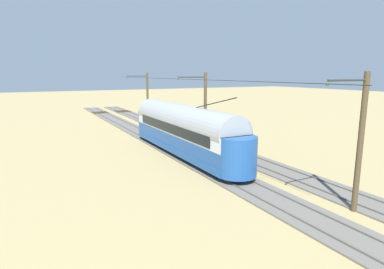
{
  "coord_description": "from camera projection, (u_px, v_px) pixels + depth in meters",
  "views": [
    {
      "loc": [
        13.69,
        26.3,
        6.87
      ],
      "look_at": [
        1.99,
        4.04,
        2.05
      ],
      "focal_mm": 29.75,
      "sensor_mm": 36.0,
      "label": 1
    }
  ],
  "objects": [
    {
      "name": "ground_plane",
      "position": [
        191.0,
        147.0,
        30.42
      ],
      "size": [
        220.0,
        220.0,
        0.0
      ],
      "primitive_type": "plane",
      "color": "tan"
    },
    {
      "name": "track_streetcar_siding",
      "position": [
        207.0,
        143.0,
        31.6
      ],
      "size": [
        2.8,
        80.0,
        0.18
      ],
      "color": "#666059",
      "rests_on": "ground"
    },
    {
      "name": "track_adjacent_siding",
      "position": [
        170.0,
        148.0,
        29.76
      ],
      "size": [
        2.8,
        80.0,
        0.18
      ],
      "color": "#666059",
      "rests_on": "ground"
    },
    {
      "name": "vintage_streetcar",
      "position": [
        183.0,
        129.0,
        26.92
      ],
      "size": [
        2.65,
        18.17,
        5.26
      ],
      "color": "#1E4C93",
      "rests_on": "ground"
    },
    {
      "name": "catenary_pole_foreground",
      "position": [
        147.0,
        99.0,
        41.72
      ],
      "size": [
        2.88,
        0.28,
        6.98
      ],
      "color": "#4C3D28",
      "rests_on": "ground"
    },
    {
      "name": "catenary_pole_mid_near",
      "position": [
        204.0,
        110.0,
        28.59
      ],
      "size": [
        2.88,
        0.28,
        6.98
      ],
      "color": "#4C3D28",
      "rests_on": "ground"
    },
    {
      "name": "catenary_pole_mid_far",
      "position": [
        360.0,
        141.0,
        15.45
      ],
      "size": [
        2.88,
        0.28,
        6.98
      ],
      "color": "#4C3D28",
      "rests_on": "ground"
    },
    {
      "name": "overhead_wire_run",
      "position": [
        175.0,
        79.0,
        27.53
      ],
      "size": [
        2.68,
        34.22,
        0.18
      ],
      "color": "black",
      "rests_on": "ground"
    },
    {
      "name": "switch_stand",
      "position": [
        183.0,
        125.0,
        39.13
      ],
      "size": [
        0.5,
        0.3,
        1.24
      ],
      "color": "black",
      "rests_on": "ground"
    },
    {
      "name": "track_end_bumper",
      "position": [
        159.0,
        123.0,
        42.53
      ],
      "size": [
        1.8,
        0.6,
        0.8
      ],
      "primitive_type": "cube",
      "color": "#B2A519",
      "rests_on": "ground"
    }
  ]
}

